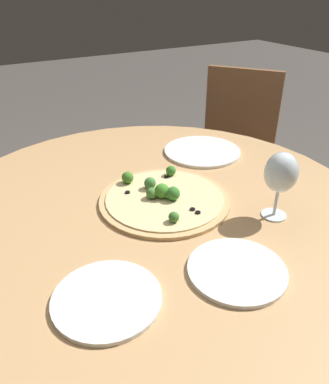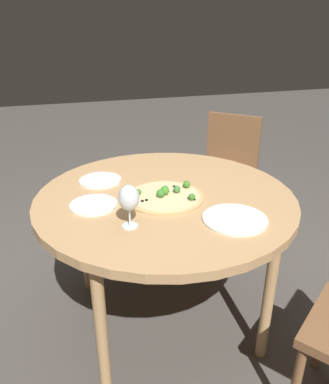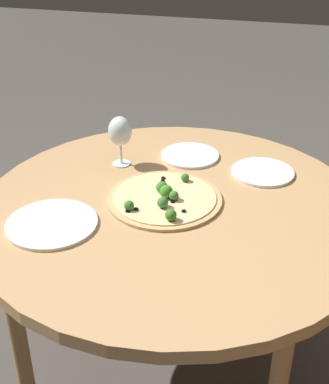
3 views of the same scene
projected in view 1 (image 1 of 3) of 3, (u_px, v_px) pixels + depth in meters
The scene contains 8 objects.
ground_plane at pixel (155, 371), 1.39m from camera, with size 12.00×12.00×0.00m, color #4C4742.
dining_table at pixel (152, 221), 1.05m from camera, with size 1.20×1.20×0.74m.
chair at pixel (233, 152), 1.94m from camera, with size 0.56×0.56×0.88m.
pizza at pixel (164, 198), 1.02m from camera, with size 0.36×0.36×0.05m.
wine_glass at pixel (281, 174), 0.91m from camera, with size 0.08×0.08×0.18m.
plate_near at pixel (107, 299), 0.71m from camera, with size 0.21×0.21×0.01m.
plate_far at pixel (202, 151), 1.31m from camera, with size 0.27×0.27×0.01m.
plate_side at pixel (237, 270), 0.78m from camera, with size 0.21×0.21×0.01m.
Camera 1 is at (-0.77, 0.41, 1.28)m, focal length 35.00 mm.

